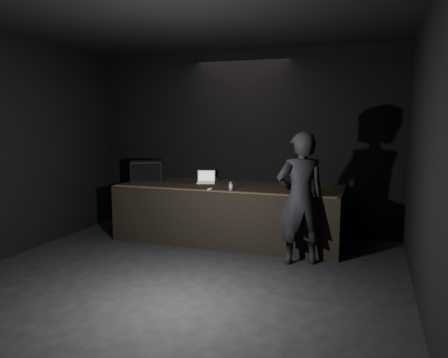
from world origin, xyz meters
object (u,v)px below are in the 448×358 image
laptop (206,180)px  person (300,198)px  beer_can (231,186)px  stage_monitor (147,171)px  stage_riser (230,212)px

laptop → person: size_ratio=0.20×
beer_can → laptop: bearing=134.0°
beer_can → stage_monitor: bearing=163.5°
stage_monitor → person: (3.09, -0.91, -0.19)m
laptop → person: (1.95, -1.12, -0.06)m
person → stage_monitor: bearing=-40.7°
beer_can → person: (1.21, -0.35, -0.07)m
stage_riser → laptop: (-0.53, 0.17, 0.56)m
stage_riser → stage_monitor: 1.81m
stage_monitor → beer_can: bearing=-40.7°
stage_riser → stage_monitor: stage_monitor is taller
stage_monitor → beer_can: (1.88, -0.55, -0.12)m
stage_riser → person: bearing=-33.7°
stage_monitor → beer_can: 1.96m
stage_riser → stage_monitor: (-1.67, -0.04, 0.70)m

